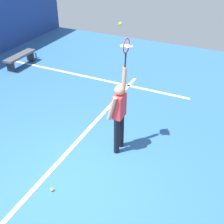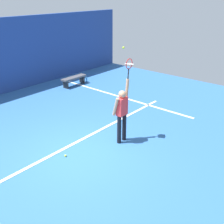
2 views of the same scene
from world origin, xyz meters
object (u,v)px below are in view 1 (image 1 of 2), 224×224
object	(u,v)px
spare_ball	(52,190)
tennis_ball	(120,24)
court_bench	(20,58)
water_bottle	(36,55)
tennis_racket	(126,48)
tennis_player	(119,113)

from	to	relation	value
spare_ball	tennis_ball	bearing A→B (deg)	-19.04
court_bench	water_bottle	bearing A→B (deg)	0.00
court_bench	water_bottle	size ratio (longest dim) A/B	5.83
tennis_racket	tennis_ball	world-z (taller)	tennis_ball
tennis_ball	water_bottle	world-z (taller)	tennis_ball
tennis_player	tennis_racket	distance (m)	1.42
tennis_ball	water_bottle	distance (m)	6.98
tennis_player	court_bench	world-z (taller)	tennis_player
water_bottle	spare_ball	distance (m)	7.15
court_bench	tennis_ball	bearing A→B (deg)	-117.63
tennis_racket	court_bench	size ratio (longest dim) A/B	0.44
tennis_racket	tennis_ball	distance (m)	0.58
tennis_racket	water_bottle	world-z (taller)	tennis_racket
tennis_racket	tennis_player	bearing A→B (deg)	179.18
tennis_player	water_bottle	size ratio (longest dim) A/B	8.30
tennis_player	tennis_ball	xyz separation A→B (m)	(0.07, 0.04, 1.91)
tennis_ball	court_bench	size ratio (longest dim) A/B	0.05
tennis_player	spare_ball	distance (m)	2.10
tennis_racket	spare_ball	size ratio (longest dim) A/B	9.07
tennis_player	spare_ball	size ratio (longest dim) A/B	29.29
tennis_racket	tennis_ball	size ratio (longest dim) A/B	9.07
tennis_racket	court_bench	xyz separation A→B (m)	(2.53, 5.31, -2.06)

